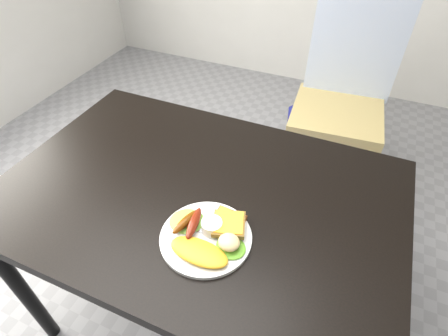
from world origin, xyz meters
The scene contains 15 objects.
room_floor centered at (0.00, 0.00, -0.01)m, with size 4.00×4.50×0.02m, color gray.
dining_table centered at (0.00, 0.00, 0.73)m, with size 1.20×0.80×0.04m, color black.
dining_chair centered at (0.29, 1.07, 0.45)m, with size 0.47×0.47×0.06m, color tan.
person centered at (0.26, 0.50, 0.83)m, with size 0.60×0.40×1.66m, color navy.
plate centered at (0.10, -0.15, 0.76)m, with size 0.24×0.24×0.01m, color white.
lettuce_left centered at (0.03, -0.13, 0.77)m, with size 0.10×0.09×0.01m, color #629B3B.
lettuce_right centered at (0.17, -0.16, 0.77)m, with size 0.08×0.07×0.01m, color #438D1C.
omelette centered at (0.11, -0.21, 0.77)m, with size 0.16×0.07×0.02m, color gold.
sausage_a centered at (0.04, -0.14, 0.78)m, with size 0.02×0.10×0.02m, color brown.
sausage_b centered at (0.06, -0.14, 0.78)m, with size 0.03×0.11×0.03m, color #6B2609.
ramekin centered at (0.10, -0.13, 0.78)m, with size 0.06×0.06×0.03m, color white.
toast_a centered at (0.13, -0.09, 0.77)m, with size 0.08×0.08×0.01m, color brown.
toast_b centered at (0.14, -0.11, 0.78)m, with size 0.08×0.08×0.01m, color olive.
potato_salad centered at (0.17, -0.16, 0.79)m, with size 0.06×0.05×0.03m, color #F5F3AD.
fork centered at (0.06, -0.15, 0.76)m, with size 0.15×0.01×0.00m, color #ADAFB7.
Camera 1 is at (0.36, -0.64, 1.51)m, focal length 28.00 mm.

